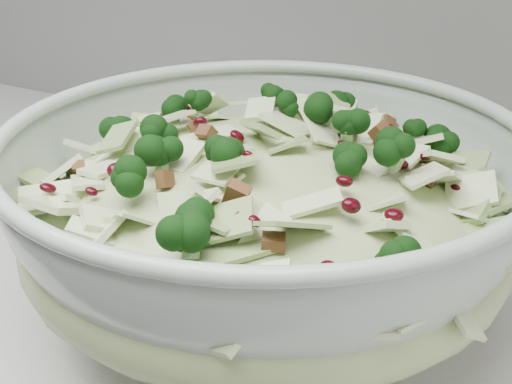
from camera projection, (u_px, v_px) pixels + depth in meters
mixing_bowl at (266, 223)px, 0.55m from camera, size 0.45×0.45×0.16m
salad at (266, 192)px, 0.54m from camera, size 0.40×0.40×0.16m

